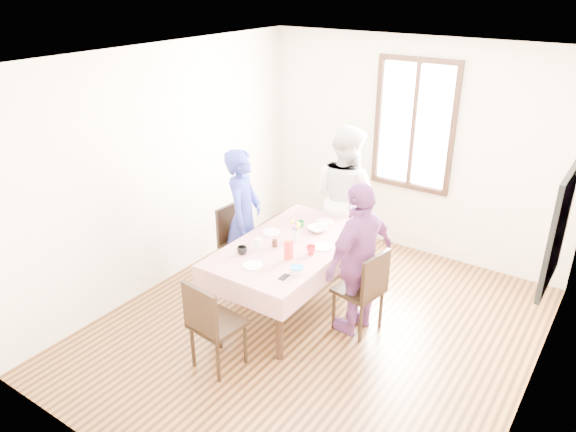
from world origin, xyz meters
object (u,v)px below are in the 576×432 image
object	(u,v)px
chair_right	(359,289)
chair_far	(344,230)
dining_table	(291,276)
person_far	(345,198)
person_right	(358,259)
person_left	(243,218)
chair_near	(218,323)
chair_left	(243,245)

from	to	relation	value
chair_right	chair_far	size ratio (longest dim) A/B	1.00
dining_table	person_far	xyz separation A→B (m)	(0.00, 1.16, 0.51)
person_right	person_left	bearing A→B (deg)	-82.34
chair_far	chair_near	size ratio (longest dim) A/B	1.00
chair_far	person_far	bearing A→B (deg)	94.79
chair_left	person_left	distance (m)	0.35
chair_near	person_left	distance (m)	1.58
chair_left	person_far	distance (m)	1.34
chair_far	person_far	world-z (taller)	person_far
chair_far	person_right	xyz separation A→B (m)	(0.76, -1.13, 0.34)
chair_far	person_far	xyz separation A→B (m)	(0.00, -0.02, 0.43)
dining_table	person_right	world-z (taller)	person_right
chair_far	chair_near	distance (m)	2.36
chair_far	person_left	xyz separation A→B (m)	(-0.76, -1.02, 0.35)
dining_table	chair_far	world-z (taller)	chair_far
chair_right	chair_near	xyz separation A→B (m)	(-0.78, -1.23, 0.00)
dining_table	person_left	xyz separation A→B (m)	(-0.76, 0.16, 0.43)
chair_far	person_right	distance (m)	1.40
chair_left	chair_far	distance (m)	1.29
dining_table	person_right	bearing A→B (deg)	4.02
chair_right	chair_far	xyz separation A→B (m)	(-0.78, 1.13, 0.00)
chair_left	chair_right	xyz separation A→B (m)	(1.57, -0.11, 0.00)
chair_left	person_right	world-z (taller)	person_right
chair_near	chair_left	bearing A→B (deg)	126.44
person_far	person_right	size ratio (longest dim) A/B	1.11
person_left	person_right	bearing A→B (deg)	-114.91
person_left	person_right	world-z (taller)	person_left
chair_left	person_left	world-z (taller)	person_left
dining_table	chair_near	xyz separation A→B (m)	(-0.00, -1.18, 0.08)
dining_table	chair_right	distance (m)	0.79
chair_right	person_right	size ratio (longest dim) A/B	0.57
chair_near	person_right	world-z (taller)	person_right
chair_near	chair_right	bearing A→B (deg)	63.70
chair_far	person_left	distance (m)	1.32
chair_right	chair_near	world-z (taller)	same
chair_left	chair_near	distance (m)	1.55
chair_left	person_right	bearing A→B (deg)	90.48
chair_left	chair_far	bearing A→B (deg)	146.88
dining_table	chair_far	size ratio (longest dim) A/B	1.89
chair_right	person_right	bearing A→B (deg)	99.55
chair_far	chair_left	bearing A→B (deg)	57.22
chair_near	person_left	world-z (taller)	person_left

